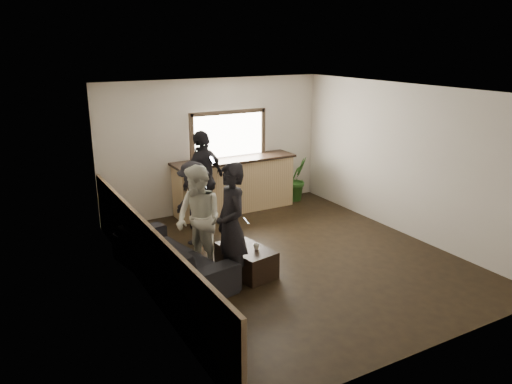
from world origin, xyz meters
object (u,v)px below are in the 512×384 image
bar_counter (234,182)px  cup_b (256,247)px  coffee_table (246,260)px  person_d (204,180)px  person_c (194,204)px  sofa (172,255)px  cup_a (236,242)px  person_a (231,226)px  potted_plant (296,179)px  person_b (199,220)px

bar_counter → cup_b: (-1.14, -2.98, -0.16)m
bar_counter → coffee_table: bar_counter is taller
bar_counter → person_d: bar_counter is taller
coffee_table → person_c: (-0.25, 1.45, 0.55)m
sofa → cup_a: size_ratio=18.19×
bar_counter → cup_b: 3.19m
sofa → cup_a: bearing=-121.2°
person_a → person_c: 1.70m
cup_a → person_a: bearing=-124.3°
potted_plant → coffee_table: bearing=-135.3°
cup_b → cup_a: bearing=123.0°
coffee_table → person_a: (-0.37, -0.24, 0.72)m
person_b → person_d: 1.93m
person_a → person_b: size_ratio=1.10×
person_c → person_a: bearing=-15.0°
person_b → person_c: (0.33, 0.99, -0.09)m
cup_a → potted_plant: size_ratio=0.13×
coffee_table → potted_plant: bearing=44.7°
coffee_table → potted_plant: size_ratio=0.97×
bar_counter → cup_a: bearing=-116.6°
person_c → person_d: person_d is taller
potted_plant → cup_a: bearing=-138.0°
cup_b → potted_plant: potted_plant is taller
bar_counter → person_b: bearing=-127.6°
cup_b → person_b: (-0.69, 0.61, 0.38)m
potted_plant → person_b: (-3.40, -2.33, 0.36)m
cup_b → person_c: size_ratio=0.06×
potted_plant → person_b: size_ratio=0.58×
cup_b → person_c: bearing=102.5°
bar_counter → person_b: (-1.83, -2.37, 0.21)m
cup_b → person_d: bearing=86.2°
sofa → cup_b: 1.32m
sofa → coffee_table: size_ratio=2.40×
cup_a → person_c: size_ratio=0.08×
person_d → person_a: bearing=47.1°
potted_plant → person_d: size_ratio=0.52×
coffee_table → cup_b: 0.32m
bar_counter → person_d: size_ratio=1.40×
sofa → cup_b: (1.14, -0.65, 0.14)m
person_a → bar_counter: bearing=157.7°
coffee_table → person_a: size_ratio=0.52×
person_b → person_d: (0.84, 1.73, 0.11)m
sofa → cup_a: 1.01m
coffee_table → person_b: person_b is taller
person_a → person_d: 2.51m
potted_plant → person_c: bearing=-156.4°
bar_counter → coffee_table: (-1.24, -2.83, -0.43)m
potted_plant → person_c: person_c is taller
person_c → bar_counter: bearing=121.8°
sofa → person_a: bearing=-149.2°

